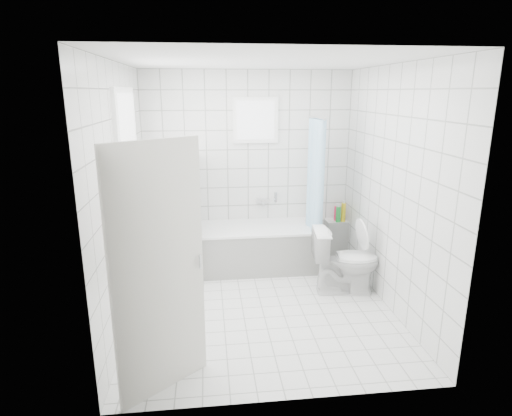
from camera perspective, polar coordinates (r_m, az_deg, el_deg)
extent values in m
plane|color=white|center=(4.89, 0.77, -13.06)|extent=(3.00, 3.00, 0.00)
plane|color=white|center=(4.31, 0.90, 19.02)|extent=(3.00, 3.00, 0.00)
cube|color=white|center=(5.88, -1.06, 5.29)|extent=(2.80, 0.02, 2.60)
cube|color=white|center=(3.00, 4.52, -4.62)|extent=(2.80, 0.02, 2.60)
cube|color=white|center=(4.47, -17.29, 1.39)|extent=(0.02, 3.00, 2.60)
cube|color=white|center=(4.80, 17.65, 2.30)|extent=(0.02, 3.00, 2.60)
cube|color=white|center=(4.69, -16.39, 5.84)|extent=(0.01, 0.90, 1.40)
cube|color=white|center=(5.77, -0.04, 11.61)|extent=(0.50, 0.01, 0.50)
cube|color=white|center=(4.85, -15.22, -2.78)|extent=(0.18, 1.02, 0.08)
cube|color=silver|center=(3.33, -12.77, -8.42)|extent=(0.65, 0.53, 2.00)
cube|color=white|center=(5.80, 0.30, -5.36)|extent=(1.56, 0.75, 0.55)
cube|color=white|center=(5.71, 0.30, -2.63)|extent=(1.58, 0.77, 0.03)
cube|color=white|center=(5.57, -8.42, -1.26)|extent=(0.15, 0.85, 1.50)
cube|color=white|center=(6.28, 10.99, -4.00)|extent=(0.40, 0.24, 0.55)
imported|color=white|center=(5.18, 11.84, -6.89)|extent=(0.81, 0.52, 0.79)
cylinder|color=silver|center=(5.55, 8.04, 11.83)|extent=(0.02, 0.80, 0.02)
cube|color=silver|center=(5.96, 0.87, 1.00)|extent=(0.18, 0.06, 0.06)
imported|color=#CD4F83|center=(4.50, -15.83, -1.77)|extent=(0.15, 0.15, 0.29)
imported|color=white|center=(4.76, -15.31, -1.60)|extent=(0.18, 0.18, 0.16)
imported|color=white|center=(4.93, -15.03, -0.34)|extent=(0.15, 0.15, 0.27)
imported|color=#35EEE7|center=(4.63, -15.53, -1.99)|extent=(0.11, 0.11, 0.17)
imported|color=#B3598E|center=(5.11, -14.71, -0.15)|extent=(0.13, 0.13, 0.21)
cylinder|color=#F61C4B|center=(6.15, 10.66, -0.70)|extent=(0.06, 0.06, 0.21)
cylinder|color=green|center=(6.08, 10.90, -0.84)|extent=(0.06, 0.06, 0.22)
cylinder|color=yellow|center=(6.11, 11.57, -0.56)|extent=(0.06, 0.06, 0.27)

